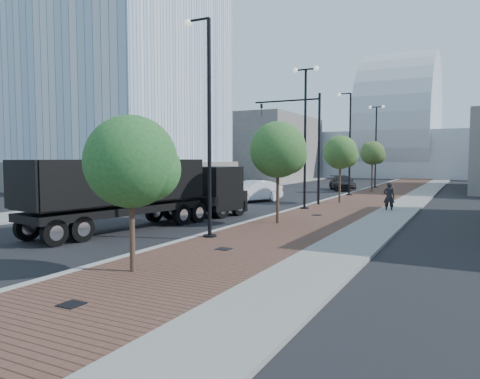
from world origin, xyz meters
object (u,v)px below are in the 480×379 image
at_px(dump_truck, 174,196).
at_px(white_sedan, 252,191).
at_px(pedestrian, 389,197).
at_px(dark_car_mid, 240,189).

distance_m(dump_truck, white_sedan, 12.24).
bearing_deg(dump_truck, white_sedan, 105.42).
bearing_deg(pedestrian, dump_truck, 42.83).
bearing_deg(dump_truck, pedestrian, 56.42).
bearing_deg(dark_car_mid, pedestrian, -41.74).
relative_size(dump_truck, dark_car_mid, 2.93).
relative_size(white_sedan, dark_car_mid, 1.09).
bearing_deg(white_sedan, dark_car_mid, 153.69).
bearing_deg(dark_car_mid, white_sedan, -69.51).
distance_m(white_sedan, pedestrian, 10.87).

